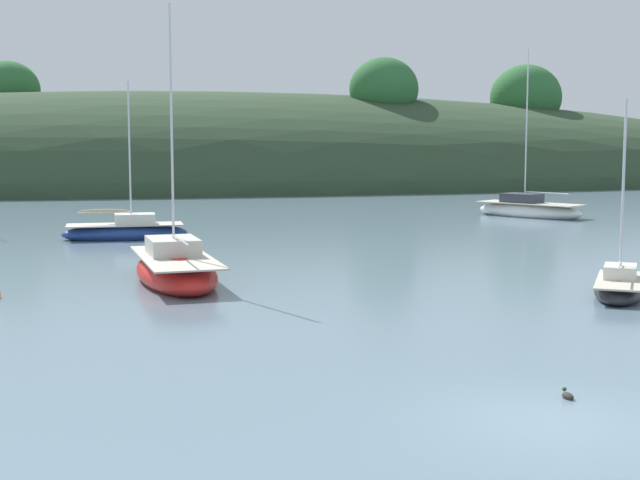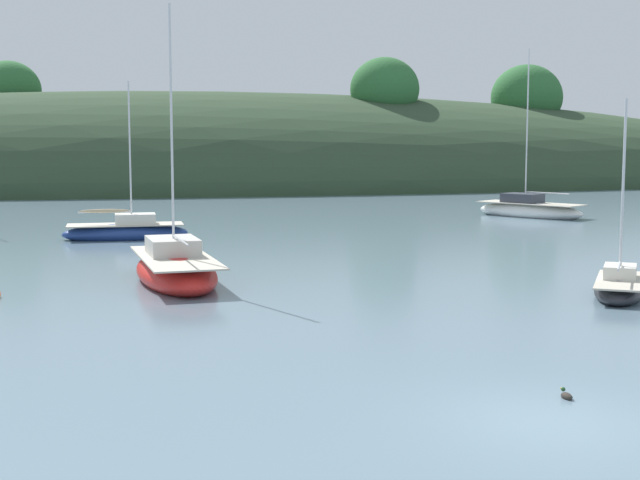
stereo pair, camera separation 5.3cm
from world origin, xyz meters
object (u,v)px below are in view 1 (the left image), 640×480
(sailboat_yellow_far, at_px, (529,210))
(sailboat_blue_center, at_px, (126,231))
(duck_straggler, at_px, (568,396))
(sailboat_black_sloop, at_px, (176,269))
(sailboat_red_portside, at_px, (619,287))

(sailboat_yellow_far, relative_size, sailboat_blue_center, 1.35)
(duck_straggler, bearing_deg, sailboat_blue_center, 104.99)
(sailboat_yellow_far, bearing_deg, sailboat_black_sloop, -137.33)
(sailboat_yellow_far, height_order, duck_straggler, sailboat_yellow_far)
(duck_straggler, bearing_deg, sailboat_red_portside, 55.22)
(sailboat_red_portside, bearing_deg, duck_straggler, -124.78)
(sailboat_black_sloop, height_order, sailboat_red_portside, sailboat_black_sloop)
(sailboat_blue_center, height_order, sailboat_red_portside, sailboat_blue_center)
(sailboat_red_portside, bearing_deg, sailboat_yellow_far, 70.37)
(sailboat_blue_center, distance_m, sailboat_red_portside, 26.29)
(sailboat_red_portside, xyz_separation_m, duck_straggler, (-7.38, -10.62, -0.26))
(sailboat_yellow_far, height_order, sailboat_red_portside, sailboat_yellow_far)
(sailboat_red_portside, bearing_deg, sailboat_black_sloop, 156.52)
(sailboat_yellow_far, xyz_separation_m, sailboat_black_sloop, (-24.46, -22.55, 0.01))
(sailboat_yellow_far, bearing_deg, sailboat_blue_center, -163.48)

